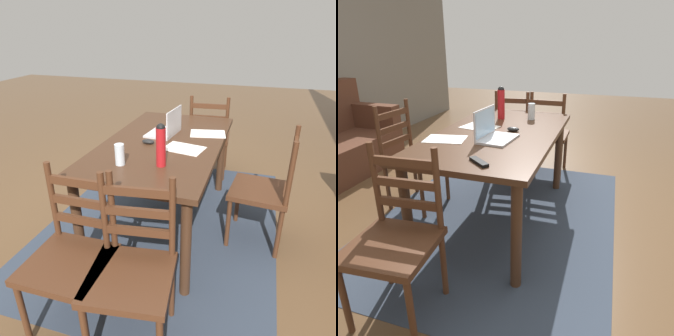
% 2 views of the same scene
% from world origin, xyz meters
% --- Properties ---
extents(ground_plane, '(14.00, 14.00, 0.00)m').
position_xyz_m(ground_plane, '(0.00, 0.00, 0.00)').
color(ground_plane, brown).
extents(area_rug, '(2.51, 1.95, 0.01)m').
position_xyz_m(area_rug, '(0.00, 0.00, 0.00)').
color(area_rug, '#333D4C').
rests_on(area_rug, ground).
extents(dining_table, '(1.66, 0.92, 0.77)m').
position_xyz_m(dining_table, '(0.00, 0.00, 0.68)').
color(dining_table, '#422819').
rests_on(dining_table, ground).
extents(chair_right_far, '(0.50, 0.50, 0.95)m').
position_xyz_m(chair_right_far, '(1.12, 0.18, 0.46)').
color(chair_right_far, '#4C2B19').
rests_on(chair_right_far, ground).
extents(chair_left_far, '(0.47, 0.47, 0.95)m').
position_xyz_m(chair_left_far, '(-1.12, 0.19, 0.46)').
color(chair_left_far, '#4C2B19').
rests_on(chair_left_far, ground).
extents(chair_far_head, '(0.48, 0.48, 0.95)m').
position_xyz_m(chair_far_head, '(0.00, 0.83, 0.46)').
color(chair_far_head, '#4C2B19').
rests_on(chair_far_head, ground).
extents(chair_right_near, '(0.44, 0.44, 0.95)m').
position_xyz_m(chair_right_near, '(1.12, -0.18, 0.46)').
color(chair_right_near, '#4C2B19').
rests_on(chair_right_near, ground).
extents(laptop, '(0.34, 0.25, 0.23)m').
position_xyz_m(laptop, '(-0.18, -0.02, 0.83)').
color(laptop, silver).
rests_on(laptop, dining_table).
extents(water_bottle, '(0.07, 0.07, 0.29)m').
position_xyz_m(water_bottle, '(0.45, 0.13, 0.93)').
color(water_bottle, red).
rests_on(water_bottle, dining_table).
extents(drinking_glass, '(0.07, 0.07, 0.15)m').
position_xyz_m(drinking_glass, '(0.51, -0.14, 0.85)').
color(drinking_glass, silver).
rests_on(drinking_glass, dining_table).
extents(computer_mouse, '(0.06, 0.10, 0.03)m').
position_xyz_m(computer_mouse, '(0.08, -0.10, 0.79)').
color(computer_mouse, black).
rests_on(computer_mouse, dining_table).
extents(tv_remote, '(0.14, 0.16, 0.02)m').
position_xyz_m(tv_remote, '(-0.67, -0.12, 0.78)').
color(tv_remote, black).
rests_on(tv_remote, dining_table).
extents(paper_stack_left, '(0.26, 0.33, 0.00)m').
position_xyz_m(paper_stack_left, '(0.10, 0.20, 0.78)').
color(paper_stack_left, white).
rests_on(paper_stack_left, dining_table).
extents(paper_stack_right, '(0.26, 0.33, 0.00)m').
position_xyz_m(paper_stack_right, '(-0.29, 0.31, 0.78)').
color(paper_stack_right, white).
rests_on(paper_stack_right, dining_table).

